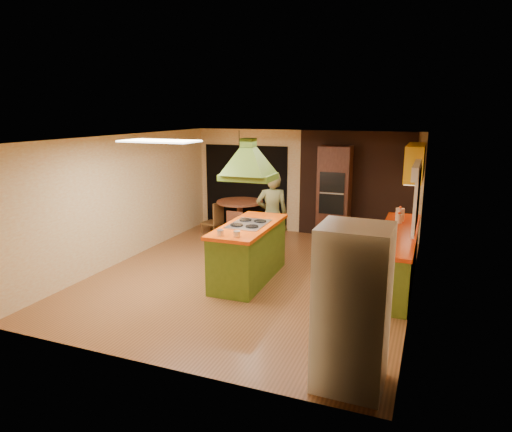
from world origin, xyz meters
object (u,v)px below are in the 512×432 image
at_px(refrigerator, 352,308).
at_px(man, 272,215).
at_px(dining_table, 240,211).
at_px(kitchen_island, 249,252).
at_px(wall_oven, 334,193).
at_px(canister_large, 400,215).

bearing_deg(refrigerator, man, 121.21).
height_order(man, dining_table, man).
bearing_deg(dining_table, kitchen_island, -63.64).
bearing_deg(man, wall_oven, -140.72).
relative_size(refrigerator, wall_oven, 0.83).
height_order(man, canister_large, man).
bearing_deg(kitchen_island, refrigerator, -49.82).
xyz_separation_m(dining_table, canister_large, (3.76, -1.10, 0.45)).
relative_size(wall_oven, canister_large, 9.05).
bearing_deg(wall_oven, refrigerator, -76.95).
distance_m(man, dining_table, 1.92).
xyz_separation_m(kitchen_island, canister_large, (2.41, 1.64, 0.53)).
xyz_separation_m(kitchen_island, man, (-0.05, 1.37, 0.37)).
relative_size(refrigerator, canister_large, 7.54).
height_order(kitchen_island, refrigerator, refrigerator).
distance_m(kitchen_island, refrigerator, 3.43).
xyz_separation_m(refrigerator, canister_large, (0.16, 4.20, 0.14)).
distance_m(kitchen_island, canister_large, 2.96).
height_order(kitchen_island, dining_table, kitchen_island).
xyz_separation_m(kitchen_island, dining_table, (-1.36, 2.74, 0.07)).
bearing_deg(refrigerator, canister_large, 88.74).
height_order(kitchen_island, wall_oven, wall_oven).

